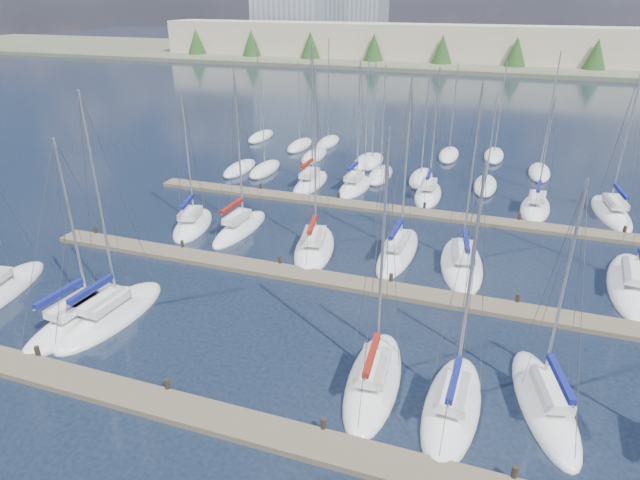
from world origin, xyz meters
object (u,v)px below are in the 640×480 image
(sailboat_l, at_px, (462,264))
(sailboat_j, at_px, (314,248))
(sailboat_p, at_px, (428,194))
(sailboat_h, at_px, (193,225))
(sailboat_m, at_px, (633,284))
(sailboat_o, at_px, (355,187))
(sailboat_n, at_px, (311,183))
(sailboat_e, at_px, (452,406))
(sailboat_k, at_px, (398,252))
(sailboat_c, at_px, (111,315))
(sailboat_i, at_px, (240,228))
(sailboat_q, at_px, (535,208))
(sailboat_d, at_px, (374,380))
(sailboat_r, at_px, (611,213))
(sailboat_f, at_px, (544,403))
(sailboat_b, at_px, (82,319))

(sailboat_l, bearing_deg, sailboat_j, 176.86)
(sailboat_p, distance_m, sailboat_h, 22.27)
(sailboat_m, bearing_deg, sailboat_o, 156.55)
(sailboat_n, relative_size, sailboat_j, 1.03)
(sailboat_e, bearing_deg, sailboat_n, 123.87)
(sailboat_l, relative_size, sailboat_k, 1.00)
(sailboat_c, height_order, sailboat_j, sailboat_c)
(sailboat_o, relative_size, sailboat_h, 1.09)
(sailboat_n, bearing_deg, sailboat_e, -58.36)
(sailboat_i, xyz_separation_m, sailboat_c, (-1.49, -14.15, -0.02))
(sailboat_p, bearing_deg, sailboat_k, -93.19)
(sailboat_e, height_order, sailboat_p, sailboat_e)
(sailboat_q, bearing_deg, sailboat_c, -127.46)
(sailboat_d, bearing_deg, sailboat_n, 112.19)
(sailboat_r, xyz_separation_m, sailboat_k, (-16.17, -13.90, 0.00))
(sailboat_j, height_order, sailboat_h, sailboat_j)
(sailboat_q, relative_size, sailboat_i, 0.82)
(sailboat_p, distance_m, sailboat_d, 28.14)
(sailboat_m, bearing_deg, sailboat_e, -116.61)
(sailboat_e, relative_size, sailboat_d, 0.94)
(sailboat_p, height_order, sailboat_q, sailboat_p)
(sailboat_e, relative_size, sailboat_o, 0.97)
(sailboat_q, relative_size, sailboat_j, 0.77)
(sailboat_k, height_order, sailboat_m, sailboat_m)
(sailboat_e, relative_size, sailboat_f, 1.07)
(sailboat_b, relative_size, sailboat_d, 0.86)
(sailboat_f, xyz_separation_m, sailboat_l, (-5.12, 13.33, -0.01))
(sailboat_q, relative_size, sailboat_c, 0.76)
(sailboat_c, bearing_deg, sailboat_b, -140.49)
(sailboat_h, xyz_separation_m, sailboat_k, (17.24, 0.48, 0.01))
(sailboat_l, xyz_separation_m, sailboat_m, (11.05, 0.68, -0.00))
(sailboat_q, xyz_separation_m, sailboat_j, (-16.02, -14.22, 0.01))
(sailboat_f, height_order, sailboat_k, sailboat_k)
(sailboat_k, bearing_deg, sailboat_e, -67.66)
(sailboat_f, xyz_separation_m, sailboat_r, (6.36, 27.61, 0.01))
(sailboat_f, bearing_deg, sailboat_q, 75.98)
(sailboat_b, relative_size, sailboat_r, 0.81)
(sailboat_h, bearing_deg, sailboat_e, -47.78)
(sailboat_n, height_order, sailboat_k, sailboat_n)
(sailboat_f, relative_size, sailboat_d, 0.87)
(sailboat_e, xyz_separation_m, sailboat_r, (10.46, 29.25, 0.00))
(sailboat_b, bearing_deg, sailboat_i, 84.14)
(sailboat_b, distance_m, sailboat_j, 16.86)
(sailboat_r, bearing_deg, sailboat_e, -116.73)
(sailboat_f, distance_m, sailboat_b, 25.80)
(sailboat_f, distance_m, sailboat_n, 34.07)
(sailboat_e, distance_m, sailboat_h, 27.34)
(sailboat_q, height_order, sailboat_h, sailboat_h)
(sailboat_q, xyz_separation_m, sailboat_n, (-21.46, -0.10, 0.02))
(sailboat_n, bearing_deg, sailboat_o, 4.75)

